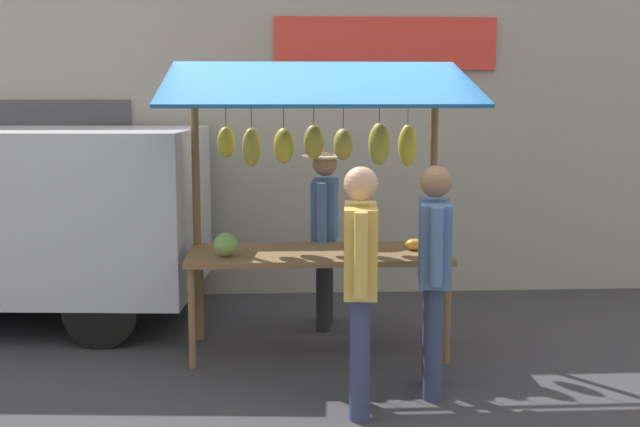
{
  "coord_description": "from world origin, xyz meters",
  "views": [
    {
      "loc": [
        0.36,
        6.72,
        2.19
      ],
      "look_at": [
        0.0,
        0.3,
        1.25
      ],
      "focal_mm": 45.16,
      "sensor_mm": 36.0,
      "label": 1
    }
  ],
  "objects_px": {
    "market_stall": "(317,170)",
    "vendor_with_sunhat": "(325,224)",
    "shopper_with_ponytail": "(360,271)",
    "shopper_in_grey_tee": "(434,262)"
  },
  "relations": [
    {
      "from": "vendor_with_sunhat",
      "to": "shopper_in_grey_tee",
      "type": "distance_m",
      "value": 1.91
    },
    {
      "from": "market_stall",
      "to": "vendor_with_sunhat",
      "type": "bearing_deg",
      "value": -98.97
    },
    {
      "from": "market_stall",
      "to": "shopper_with_ponytail",
      "type": "height_order",
      "value": "market_stall"
    },
    {
      "from": "vendor_with_sunhat",
      "to": "shopper_with_ponytail",
      "type": "xyz_separation_m",
      "value": [
        -0.11,
        2.12,
        0.01
      ]
    },
    {
      "from": "shopper_in_grey_tee",
      "to": "shopper_with_ponytail",
      "type": "bearing_deg",
      "value": 128.84
    },
    {
      "from": "market_stall",
      "to": "shopper_in_grey_tee",
      "type": "xyz_separation_m",
      "value": [
        -0.8,
        1.09,
        -0.58
      ]
    },
    {
      "from": "shopper_with_ponytail",
      "to": "vendor_with_sunhat",
      "type": "bearing_deg",
      "value": 8.71
    },
    {
      "from": "shopper_with_ponytail",
      "to": "shopper_in_grey_tee",
      "type": "distance_m",
      "value": 0.67
    },
    {
      "from": "vendor_with_sunhat",
      "to": "shopper_in_grey_tee",
      "type": "bearing_deg",
      "value": 29.56
    },
    {
      "from": "market_stall",
      "to": "shopper_in_grey_tee",
      "type": "bearing_deg",
      "value": 126.17
    }
  ]
}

